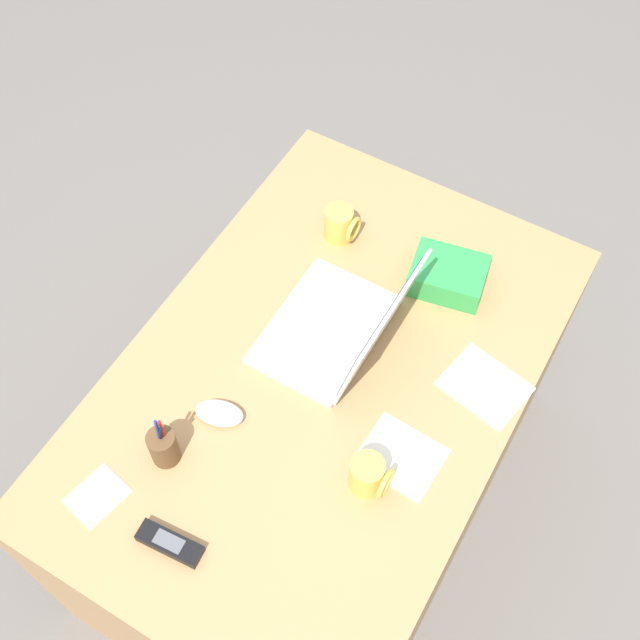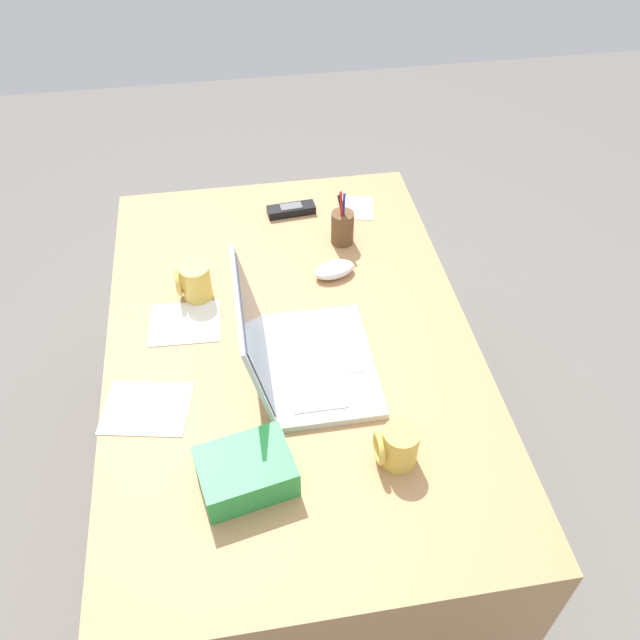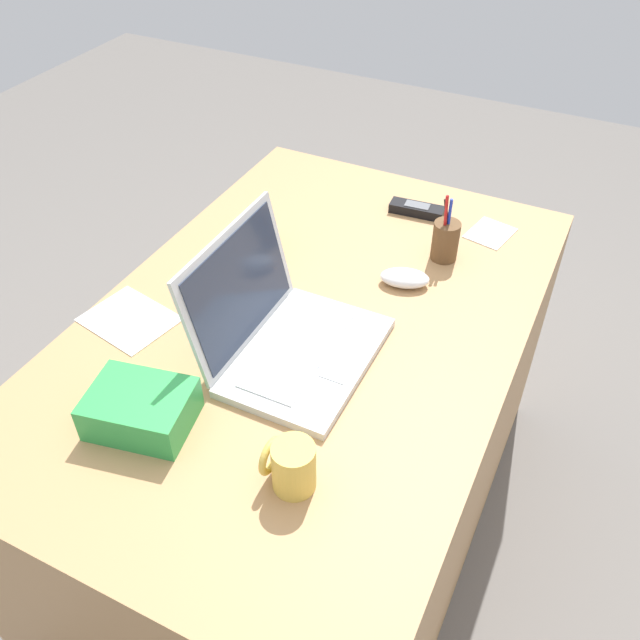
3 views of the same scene
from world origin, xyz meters
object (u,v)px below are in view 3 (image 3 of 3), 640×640
computer_mouse (405,278)px  coffee_mug_tall (291,466)px  laptop (285,333)px  coffee_mug_white (258,233)px  pen_holder (445,240)px  cordless_phone (417,209)px  snack_bag (141,409)px

computer_mouse → coffee_mug_tall: 0.57m
laptop → coffee_mug_white: laptop is taller
laptop → pen_holder: 0.47m
cordless_phone → snack_bag: snack_bag is taller
laptop → computer_mouse: 0.33m
coffee_mug_white → coffee_mug_tall: (-0.55, -0.38, -0.00)m
coffee_mug_tall → pen_holder: (0.71, -0.02, 0.00)m
laptop → coffee_mug_tall: bearing=-149.8°
pen_holder → coffee_mug_tall: bearing=178.1°
cordless_phone → pen_holder: size_ratio=0.84×
snack_bag → laptop: bearing=-27.7°
pen_holder → snack_bag: (-0.71, 0.32, -0.01)m
coffee_mug_tall → cordless_phone: size_ratio=0.65×
laptop → cordless_phone: laptop is taller
computer_mouse → pen_holder: size_ratio=0.65×
cordless_phone → snack_bag: bearing=167.0°
computer_mouse → coffee_mug_tall: bearing=165.8°
coffee_mug_white → snack_bag: 0.55m
coffee_mug_white → snack_bag: (-0.55, -0.08, -0.01)m
coffee_mug_tall → cordless_phone: bearing=6.4°
laptop → computer_mouse: bearing=-23.5°
cordless_phone → laptop: bearing=174.4°
snack_bag → coffee_mug_white: bearing=8.4°
coffee_mug_white → cordless_phone: bearing=-41.8°
cordless_phone → snack_bag: 0.88m
coffee_mug_tall → snack_bag: 0.30m
laptop → snack_bag: 0.30m
coffee_mug_tall → pen_holder: pen_holder is taller
laptop → coffee_mug_tall: 0.31m
laptop → cordless_phone: 0.60m
snack_bag → cordless_phone: bearing=-13.0°
laptop → snack_bag: (-0.27, 0.14, -0.01)m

